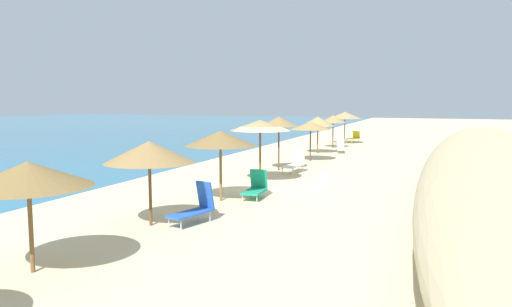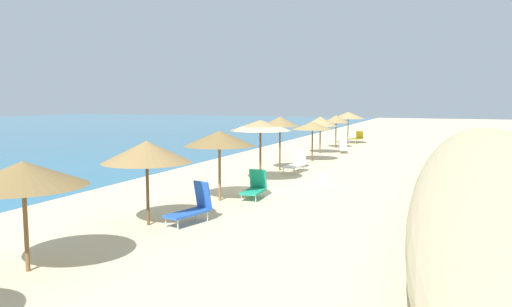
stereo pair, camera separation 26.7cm
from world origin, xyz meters
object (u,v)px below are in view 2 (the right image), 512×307
object	(u,v)px
beach_umbrella_4	(219,138)
beach_umbrella_8	(320,121)
lounge_chair_0	(357,138)
beach_umbrella_3	(147,152)
beach_umbrella_5	(260,125)
lounge_chair_3	(296,163)
lounge_chair_1	(192,207)
beach_umbrella_2	(23,174)
beach_umbrella_9	(336,119)
cooler_box	(325,178)
beach_umbrella_6	(280,122)
lounge_chair_4	(343,147)
beach_umbrella_7	(313,126)
lounge_chair_2	(255,187)
beach_umbrella_10	(348,115)

from	to	relation	value
beach_umbrella_4	beach_umbrella_8	bearing A→B (deg)	1.80
lounge_chair_0	beach_umbrella_3	bearing A→B (deg)	107.95
beach_umbrella_5	lounge_chair_0	world-z (taller)	beach_umbrella_5
beach_umbrella_5	beach_umbrella_8	bearing A→B (deg)	2.07
lounge_chair_3	lounge_chair_1	bearing A→B (deg)	98.25
beach_umbrella_8	beach_umbrella_2	bearing A→B (deg)	179.81
lounge_chair_0	beach_umbrella_9	bearing A→B (deg)	100.54
beach_umbrella_9	cooler_box	bearing A→B (deg)	-169.13
beach_umbrella_6	cooler_box	size ratio (longest dim) A/B	6.02
beach_umbrella_8	lounge_chair_4	size ratio (longest dim) A/B	1.62
lounge_chair_4	lounge_chair_1	bearing A→B (deg)	71.86
beach_umbrella_7	beach_umbrella_4	bearing A→B (deg)	179.67
beach_umbrella_5	lounge_chair_4	bearing A→B (deg)	-4.10
beach_umbrella_5	lounge_chair_1	xyz separation A→B (m)	(-7.48, -0.74, -2.07)
beach_umbrella_7	lounge_chair_1	xyz separation A→B (m)	(-15.67, -0.59, -1.64)
lounge_chair_2	lounge_chair_3	bearing A→B (deg)	-89.89
beach_umbrella_7	lounge_chair_0	xyz separation A→B (m)	(13.04, -0.34, -1.66)
beach_umbrella_7	beach_umbrella_2	bearing A→B (deg)	178.12
lounge_chair_1	beach_umbrella_2	bearing A→B (deg)	90.17
beach_umbrella_6	beach_umbrella_10	size ratio (longest dim) A/B	1.05
lounge_chair_1	lounge_chair_2	bearing A→B (deg)	-80.41
beach_umbrella_7	lounge_chair_2	world-z (taller)	beach_umbrella_7
lounge_chair_3	cooler_box	distance (m)	3.20
beach_umbrella_9	beach_umbrella_2	bearing A→B (deg)	179.48
lounge_chair_0	lounge_chair_1	size ratio (longest dim) A/B	0.93
lounge_chair_1	beach_umbrella_7	bearing A→B (deg)	-73.30
beach_umbrella_4	lounge_chair_4	world-z (taller)	beach_umbrella_4
beach_umbrella_6	beach_umbrella_7	bearing A→B (deg)	-7.13
lounge_chair_4	cooler_box	xyz separation A→B (m)	(-12.42, -1.77, -0.17)
lounge_chair_3	beach_umbrella_8	bearing A→B (deg)	-75.55
lounge_chair_4	beach_umbrella_5	bearing A→B (deg)	68.36
beach_umbrella_8	lounge_chair_3	bearing A→B (deg)	-173.23
beach_umbrella_7	lounge_chair_4	bearing A→B (deg)	-8.97
lounge_chair_0	cooler_box	size ratio (longest dim) A/B	3.26
beach_umbrella_9	lounge_chair_1	size ratio (longest dim) A/B	1.52
beach_umbrella_9	beach_umbrella_5	bearing A→B (deg)	-179.06
beach_umbrella_6	lounge_chair_2	bearing A→B (deg)	-168.25
lounge_chair_3	beach_umbrella_7	bearing A→B (deg)	-76.66
lounge_chair_3	beach_umbrella_6	bearing A→B (deg)	-19.07
beach_umbrella_4	beach_umbrella_5	bearing A→B (deg)	0.99
beach_umbrella_9	beach_umbrella_10	size ratio (longest dim) A/B	0.93
beach_umbrella_10	lounge_chair_2	bearing A→B (deg)	-177.13
beach_umbrella_8	lounge_chair_0	distance (m)	9.06
beach_umbrella_10	lounge_chair_3	distance (m)	17.03
lounge_chair_0	beach_umbrella_7	bearing A→B (deg)	108.09
beach_umbrella_2	lounge_chair_4	xyz separation A→B (m)	(25.75, -1.49, -1.75)
beach_umbrella_6	beach_umbrella_2	bearing A→B (deg)	179.54
beach_umbrella_4	lounge_chair_4	xyz separation A→B (m)	(17.57, -0.88, -1.91)
beach_umbrella_3	cooler_box	distance (m)	9.78
beach_umbrella_2	beach_umbrella_8	bearing A→B (deg)	-0.19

